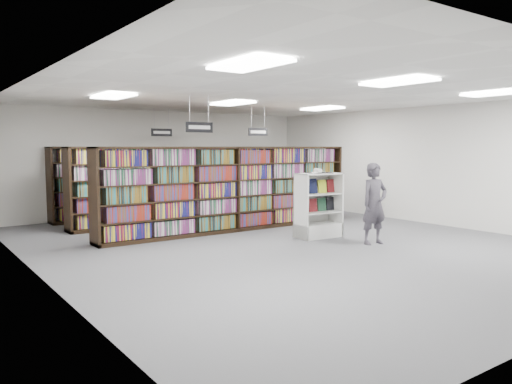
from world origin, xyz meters
TOP-DOWN VIEW (x-y plane):
  - floor at (0.00, 0.00)m, footprint 12.00×12.00m
  - ceiling at (0.00, 0.00)m, footprint 10.00×12.00m
  - wall_back at (0.00, 6.00)m, footprint 10.00×0.10m
  - wall_left at (-5.00, 0.00)m, footprint 0.10×12.00m
  - wall_right at (5.00, 0.00)m, footprint 0.10×12.00m
  - bookshelf_row_near at (0.00, 2.00)m, footprint 7.00×0.60m
  - bookshelf_row_mid at (0.00, 4.00)m, footprint 7.00×0.60m
  - bookshelf_row_far at (0.00, 5.70)m, footprint 7.00×0.60m
  - aisle_sign_left at (-1.50, 1.00)m, footprint 0.65×0.02m
  - aisle_sign_right at (1.50, 3.00)m, footprint 0.65×0.02m
  - aisle_sign_center at (-0.50, 5.00)m, footprint 0.65×0.02m
  - troffer_front_left at (-3.00, -3.00)m, footprint 0.60×1.20m
  - troffer_front_center at (0.00, -3.00)m, footprint 0.60×1.20m
  - troffer_front_right at (3.00, -3.00)m, footprint 0.60×1.20m
  - troffer_back_left at (-3.00, 2.00)m, footprint 0.60×1.20m
  - troffer_back_center at (0.00, 2.00)m, footprint 0.60×1.20m
  - troffer_back_right at (3.00, 2.00)m, footprint 0.60×1.20m
  - endcap_display at (1.10, 0.09)m, footprint 1.10×0.60m
  - open_book at (1.08, 0.06)m, footprint 0.68×0.54m
  - shopper at (1.52, -1.24)m, footprint 0.69×0.50m

SIDE VIEW (x-z plane):
  - floor at x=0.00m, z-range 0.00..0.00m
  - endcap_display at x=1.10m, z-range -0.25..1.24m
  - shopper at x=1.52m, z-range 0.00..1.75m
  - bookshelf_row_near at x=0.00m, z-range 0.00..2.10m
  - bookshelf_row_mid at x=0.00m, z-range 0.00..2.10m
  - bookshelf_row_far at x=0.00m, z-range 0.00..2.10m
  - open_book at x=1.08m, z-range 1.46..1.59m
  - wall_back at x=0.00m, z-range 0.00..3.20m
  - wall_left at x=-5.00m, z-range 0.00..3.20m
  - wall_right at x=5.00m, z-range 0.00..3.20m
  - aisle_sign_left at x=-1.50m, z-range 2.13..2.93m
  - aisle_sign_right at x=1.50m, z-range 2.13..2.93m
  - aisle_sign_center at x=-0.50m, z-range 2.13..2.93m
  - troffer_front_left at x=-3.00m, z-range 3.14..3.18m
  - troffer_front_center at x=0.00m, z-range 3.14..3.18m
  - troffer_front_right at x=3.00m, z-range 3.14..3.18m
  - troffer_back_left at x=-3.00m, z-range 3.14..3.18m
  - troffer_back_center at x=0.00m, z-range 3.14..3.18m
  - troffer_back_right at x=3.00m, z-range 3.14..3.18m
  - ceiling at x=0.00m, z-range 3.15..3.25m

